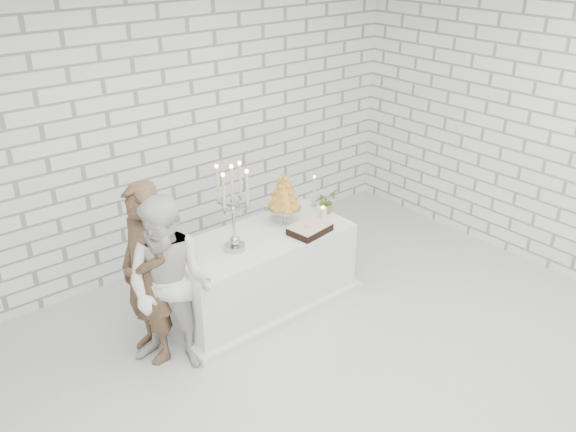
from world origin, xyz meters
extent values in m
cube|color=silver|center=(0.00, 0.00, 0.00)|extent=(6.00, 5.00, 0.01)
cube|color=white|center=(0.00, 2.50, 1.50)|extent=(6.00, 0.01, 3.00)
cube|color=white|center=(3.00, 0.00, 1.50)|extent=(0.01, 5.00, 3.00)
cube|color=white|center=(0.16, 1.19, 0.38)|extent=(1.80, 0.80, 0.75)
imported|color=#412B1D|center=(-1.01, 1.18, 0.80)|extent=(0.43, 0.61, 1.61)
imported|color=silver|center=(-0.93, 0.94, 0.77)|extent=(0.92, 0.95, 1.54)
cube|color=black|center=(0.58, 0.95, 0.79)|extent=(0.42, 0.32, 0.08)
cylinder|color=white|center=(0.88, 1.10, 0.81)|extent=(0.09, 0.09, 0.12)
cylinder|color=beige|center=(1.01, 1.37, 0.91)|extent=(0.07, 0.07, 0.32)
imported|color=#597732|center=(1.01, 1.19, 0.87)|extent=(0.26, 0.25, 0.24)
camera|label=1|loc=(-2.83, -2.86, 3.41)|focal=37.74mm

